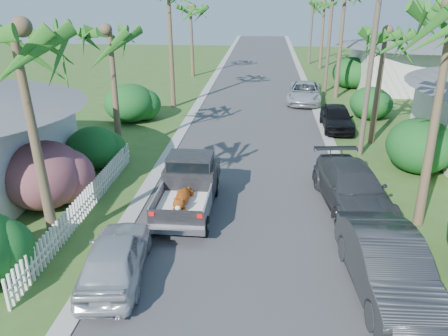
# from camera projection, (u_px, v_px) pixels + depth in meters

# --- Properties ---
(ground) EXTENTS (120.00, 120.00, 0.00)m
(ground) POSITION_uv_depth(u_px,v_px,m) (235.00, 325.00, 11.11)
(ground) COLOR #3B5821
(ground) RESTS_ON ground
(road) EXTENTS (8.00, 100.00, 0.02)m
(road) POSITION_uv_depth(u_px,v_px,m) (257.00, 99.00, 34.14)
(road) COLOR #38383A
(road) RESTS_ON ground
(curb_left) EXTENTS (0.60, 100.00, 0.06)m
(curb_left) POSITION_uv_depth(u_px,v_px,m) (202.00, 97.00, 34.50)
(curb_left) COLOR #A5A39E
(curb_left) RESTS_ON ground
(curb_right) EXTENTS (0.60, 100.00, 0.06)m
(curb_right) POSITION_uv_depth(u_px,v_px,m) (312.00, 100.00, 33.77)
(curb_right) COLOR #A5A39E
(curb_right) RESTS_ON ground
(pickup_truck) EXTENTS (1.98, 5.12, 2.06)m
(pickup_truck) POSITION_uv_depth(u_px,v_px,m) (190.00, 183.00, 16.84)
(pickup_truck) COLOR black
(pickup_truck) RESTS_ON ground
(parked_car_rn) EXTENTS (2.17, 5.29, 1.70)m
(parked_car_rn) POSITION_uv_depth(u_px,v_px,m) (388.00, 267.00, 12.00)
(parked_car_rn) COLOR #282A2C
(parked_car_rn) RESTS_ON ground
(parked_car_rm) EXTENTS (2.90, 5.73, 1.60)m
(parked_car_rm) POSITION_uv_depth(u_px,v_px,m) (352.00, 188.00, 16.93)
(parked_car_rm) COLOR #333539
(parked_car_rm) RESTS_ON ground
(parked_car_rf) EXTENTS (1.74, 4.32, 1.47)m
(parked_car_rf) POSITION_uv_depth(u_px,v_px,m) (337.00, 118.00, 26.39)
(parked_car_rf) COLOR black
(parked_car_rf) RESTS_ON ground
(parked_car_rd) EXTENTS (3.06, 5.60, 1.49)m
(parked_car_rd) POSITION_uv_depth(u_px,v_px,m) (305.00, 93.00, 32.79)
(parked_car_rd) COLOR silver
(parked_car_rd) RESTS_ON ground
(parked_car_ln) EXTENTS (2.20, 4.39, 1.43)m
(parked_car_ln) POSITION_uv_depth(u_px,v_px,m) (115.00, 257.00, 12.67)
(parked_car_ln) COLOR silver
(parked_car_ln) RESTS_ON ground
(palm_l_a) EXTENTS (4.40, 4.40, 8.20)m
(palm_l_a) POSITION_uv_depth(u_px,v_px,m) (16.00, 29.00, 11.77)
(palm_l_a) COLOR brown
(palm_l_a) RESTS_ON ground
(palm_l_b) EXTENTS (4.40, 4.40, 7.40)m
(palm_l_b) POSITION_uv_depth(u_px,v_px,m) (109.00, 31.00, 20.41)
(palm_l_b) COLOR brown
(palm_l_b) RESTS_ON ground
(palm_l_d) EXTENTS (4.40, 4.40, 7.70)m
(palm_l_d) POSITION_uv_depth(u_px,v_px,m) (191.00, 7.00, 40.55)
(palm_l_d) COLOR brown
(palm_l_d) RESTS_ON ground
(palm_r_b) EXTENTS (4.40, 4.40, 7.20)m
(palm_r_b) POSITION_uv_depth(u_px,v_px,m) (386.00, 32.00, 22.12)
(palm_r_b) COLOR brown
(palm_r_b) RESTS_ON ground
(palm_r_d) EXTENTS (4.40, 4.40, 8.00)m
(palm_r_d) POSITION_uv_depth(u_px,v_px,m) (325.00, 2.00, 44.87)
(palm_r_d) COLOR brown
(palm_r_d) RESTS_ON ground
(shrub_l_b) EXTENTS (3.00, 3.30, 2.60)m
(shrub_l_b) POSITION_uv_depth(u_px,v_px,m) (44.00, 175.00, 16.80)
(shrub_l_b) COLOR #BB1A68
(shrub_l_b) RESTS_ON ground
(shrub_l_c) EXTENTS (2.40, 2.64, 2.00)m
(shrub_l_c) POSITION_uv_depth(u_px,v_px,m) (93.00, 148.00, 20.57)
(shrub_l_c) COLOR #13431A
(shrub_l_c) RESTS_ON ground
(shrub_l_d) EXTENTS (3.20, 3.52, 2.40)m
(shrub_l_d) POSITION_uv_depth(u_px,v_px,m) (130.00, 103.00, 27.92)
(shrub_l_d) COLOR #13431A
(shrub_l_d) RESTS_ON ground
(shrub_r_b) EXTENTS (3.00, 3.30, 2.50)m
(shrub_r_b) POSITION_uv_depth(u_px,v_px,m) (420.00, 146.00, 20.11)
(shrub_r_b) COLOR #13431A
(shrub_r_b) RESTS_ON ground
(shrub_r_c) EXTENTS (2.60, 2.86, 2.10)m
(shrub_r_c) POSITION_uv_depth(u_px,v_px,m) (370.00, 103.00, 28.51)
(shrub_r_c) COLOR #13431A
(shrub_r_c) RESTS_ON ground
(shrub_r_d) EXTENTS (3.20, 3.52, 2.60)m
(shrub_r_d) POSITION_uv_depth(u_px,v_px,m) (351.00, 73.00, 37.59)
(shrub_r_d) COLOR #13431A
(shrub_r_d) RESTS_ON ground
(picket_fence) EXTENTS (0.10, 11.00, 1.00)m
(picket_fence) POSITION_uv_depth(u_px,v_px,m) (87.00, 201.00, 16.49)
(picket_fence) COLOR white
(picket_fence) RESTS_ON ground
(house_right_far) EXTENTS (9.00, 8.00, 4.60)m
(house_right_far) POSITION_uv_depth(u_px,v_px,m) (413.00, 64.00, 36.85)
(house_right_far) COLOR silver
(house_right_far) RESTS_ON ground
(utility_pole_b) EXTENTS (1.60, 0.26, 9.00)m
(utility_pole_b) POSITION_uv_depth(u_px,v_px,m) (371.00, 65.00, 20.87)
(utility_pole_b) COLOR brown
(utility_pole_b) RESTS_ON ground
(utility_pole_c) EXTENTS (1.60, 0.26, 9.00)m
(utility_pole_c) POSITION_uv_depth(u_px,v_px,m) (330.00, 35.00, 34.70)
(utility_pole_c) COLOR brown
(utility_pole_c) RESTS_ON ground
(utility_pole_d) EXTENTS (1.60, 0.26, 9.00)m
(utility_pole_d) POSITION_uv_depth(u_px,v_px,m) (312.00, 22.00, 48.52)
(utility_pole_d) COLOR brown
(utility_pole_d) RESTS_ON ground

